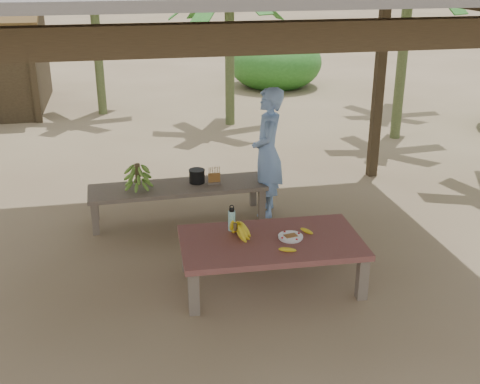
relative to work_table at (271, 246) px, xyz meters
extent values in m
plane|color=brown|center=(-0.50, 0.55, -0.43)|extent=(80.00, 80.00, 0.00)
cube|color=black|center=(2.30, 2.85, 0.92)|extent=(0.13, 0.13, 2.70)
cube|color=black|center=(-0.50, -1.75, 2.27)|extent=(5.80, 0.14, 0.18)
cube|color=brown|center=(-0.83, -0.39, -0.21)|extent=(0.10, 0.10, 0.44)
cube|color=brown|center=(0.81, -0.45, -0.21)|extent=(0.10, 0.10, 0.44)
cube|color=brown|center=(-0.81, 0.45, -0.21)|extent=(0.10, 0.10, 0.44)
cube|color=brown|center=(0.83, 0.39, -0.21)|extent=(0.10, 0.10, 0.44)
cube|color=maroon|center=(0.00, 0.00, 0.04)|extent=(1.83, 1.06, 0.06)
cube|color=brown|center=(-1.77, 1.55, -0.23)|extent=(0.08, 0.08, 0.40)
cube|color=brown|center=(0.29, 1.60, -0.23)|extent=(0.08, 0.08, 0.40)
cube|color=brown|center=(-1.79, 2.01, -0.23)|extent=(0.08, 0.08, 0.40)
cube|color=brown|center=(0.27, 2.06, -0.23)|extent=(0.08, 0.08, 0.40)
cube|color=brown|center=(-0.75, 1.80, -0.01)|extent=(2.21, 0.66, 0.05)
cylinder|color=white|center=(0.20, -0.02, 0.07)|extent=(0.23, 0.23, 0.01)
cylinder|color=white|center=(0.20, -0.02, 0.09)|extent=(0.25, 0.25, 0.02)
cube|color=brown|center=(0.20, -0.02, 0.09)|extent=(0.14, 0.11, 0.02)
ellipsoid|color=yellow|center=(0.09, -0.28, 0.09)|extent=(0.18, 0.07, 0.04)
ellipsoid|color=yellow|center=(0.39, 0.08, 0.09)|extent=(0.13, 0.14, 0.04)
cylinder|color=#3EBAC3|center=(-0.34, 0.30, 0.17)|extent=(0.07, 0.07, 0.21)
cylinder|color=black|center=(-0.34, 0.30, 0.29)|extent=(0.05, 0.05, 0.03)
torus|color=black|center=(-0.34, 0.30, 0.32)|extent=(0.05, 0.01, 0.05)
cylinder|color=black|center=(-0.50, 1.87, 0.10)|extent=(0.20, 0.20, 0.17)
imported|color=#7095D4|center=(0.39, 1.77, 0.39)|extent=(0.53, 0.68, 1.65)
cylinder|color=#596638|center=(3.52, 4.65, 1.12)|extent=(0.18, 0.18, 3.11)
cylinder|color=#596638|center=(0.72, 6.18, 0.97)|extent=(0.18, 0.18, 2.82)
cylinder|color=#596638|center=(-1.76, 7.53, 1.07)|extent=(0.18, 0.18, 3.02)
cylinder|color=#596638|center=(4.66, 6.99, 1.26)|extent=(0.18, 0.18, 3.39)
camera|label=1|loc=(-1.36, -5.22, 2.72)|focal=45.00mm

